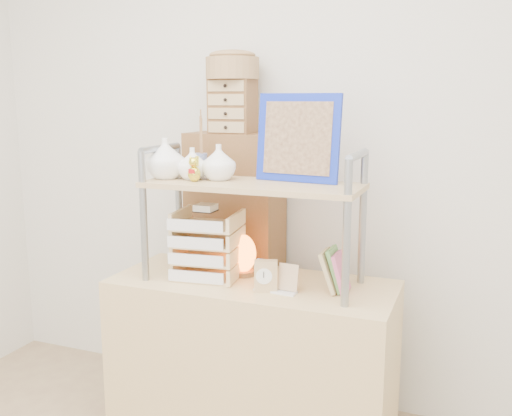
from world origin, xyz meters
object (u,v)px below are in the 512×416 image
at_px(letter_tray, 207,248).
at_px(salt_lamp, 243,255).
at_px(desk, 253,364).
at_px(cabinet, 236,269).

height_order(letter_tray, salt_lamp, letter_tray).
bearing_deg(salt_lamp, letter_tray, -148.70).
xyz_separation_m(desk, letter_tray, (-0.21, -0.02, 0.50)).
height_order(desk, salt_lamp, salt_lamp).
distance_m(cabinet, letter_tray, 0.44).
distance_m(cabinet, salt_lamp, 0.39).
xyz_separation_m(cabinet, salt_lamp, (0.17, -0.30, 0.17)).
xyz_separation_m(desk, cabinet, (-0.24, 0.37, 0.30)).
bearing_deg(desk, cabinet, 122.90).
height_order(desk, letter_tray, letter_tray).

